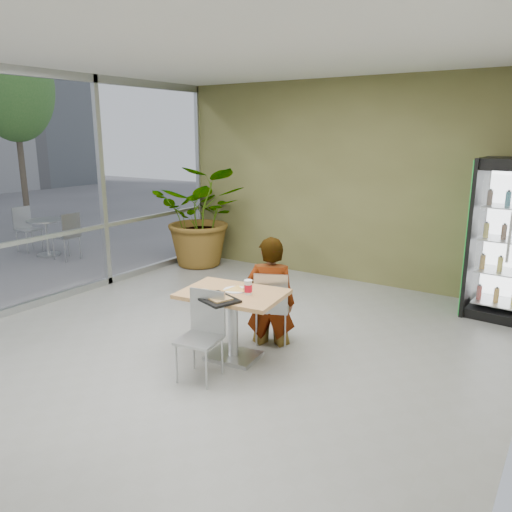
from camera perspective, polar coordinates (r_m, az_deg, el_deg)
The scene contains 13 objects.
ground at distance 5.64m, azimuth -5.28°, elevation -11.02°, with size 7.00×7.00×0.00m, color gray.
room_envelope at distance 5.17m, azimuth -5.67°, elevation 5.25°, with size 6.00×7.00×3.20m, color silver, non-canonical shape.
storefront_frame at distance 7.42m, azimuth -24.17°, elevation 6.75°, with size 0.10×7.00×3.20m, color #A7AAAC, non-canonical shape.
dining_table at distance 5.32m, azimuth -2.66°, elevation -6.30°, with size 1.15×0.87×0.75m.
chair_far at distance 5.68m, azimuth 1.81°, elevation -5.31°, with size 0.50×0.51×0.86m.
chair_near at distance 4.99m, azimuth -6.03°, elevation -8.11°, with size 0.45×0.45×0.87m.
seated_woman at distance 5.73m, azimuth 1.66°, elevation -5.40°, with size 0.57×0.37×1.56m, color black.
pizza_plate at distance 5.29m, azimuth -2.38°, elevation -3.79°, with size 0.36×0.29×0.03m.
soda_cup at distance 5.14m, azimuth -0.89°, elevation -3.62°, with size 0.09×0.09×0.15m.
napkin_stack at distance 5.22m, azimuth -5.85°, elevation -4.15°, with size 0.15×0.15×0.02m, color silver.
cafeteria_tray at distance 5.00m, azimuth -4.46°, elevation -4.94°, with size 0.43×0.31×0.02m, color black.
beverage_fridge at distance 7.16m, azimuth 27.24°, elevation 1.60°, with size 1.00×0.79×2.07m.
potted_plant at distance 9.06m, azimuth -6.13°, elevation 4.58°, with size 1.64×1.41×1.82m, color #306327.
Camera 1 is at (3.22, -3.97, 2.38)m, focal length 35.00 mm.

